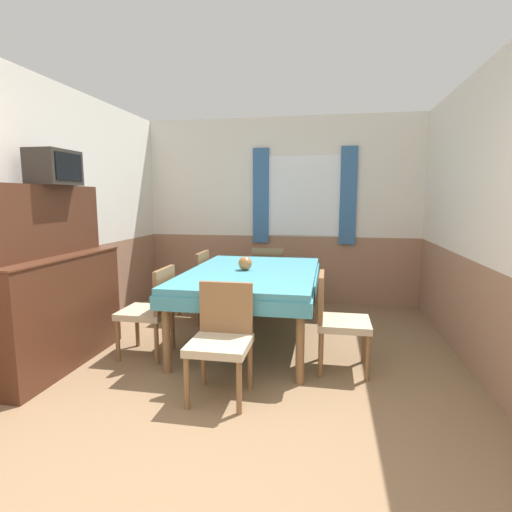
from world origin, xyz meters
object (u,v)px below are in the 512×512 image
object	(u,v)px
chair_left_far	(192,283)
tv	(54,168)
chair_head_near	(222,336)
vase	(245,263)
chair_right_near	(337,318)
chair_left_near	(152,308)
chair_head_window	(269,276)
sideboard	(52,290)
dining_table	(252,280)

from	to	relation	value
chair_left_far	tv	distance (m)	2.04
chair_head_near	vase	bearing A→B (deg)	-86.55
chair_head_near	chair_right_near	xyz separation A→B (m)	(0.86, 0.63, 0.00)
chair_left_near	tv	world-z (taller)	tv
chair_head_window	chair_left_far	bearing A→B (deg)	-143.70
sideboard	tv	xyz separation A→B (m)	(0.05, 0.08, 1.06)
chair_left_far	chair_head_window	distance (m)	1.06
chair_right_near	chair_head_near	bearing A→B (deg)	-53.70
chair_left_far	sideboard	bearing A→B (deg)	153.13
chair_head_window	vase	world-z (taller)	vase
chair_head_window	sideboard	world-z (taller)	sideboard
chair_right_near	tv	distance (m)	2.75
chair_left_near	chair_left_far	distance (m)	1.13
dining_table	tv	world-z (taller)	tv
chair_head_window	vase	distance (m)	1.25
chair_head_near	tv	world-z (taller)	tv
dining_table	tv	size ratio (longest dim) A/B	4.80
chair_left_near	chair_right_near	distance (m)	1.71
chair_left_near	sideboard	xyz separation A→B (m)	(-0.76, -0.37, 0.22)
dining_table	sideboard	world-z (taller)	sideboard
chair_left_near	chair_head_near	bearing A→B (deg)	-126.30
dining_table	chair_right_near	size ratio (longest dim) A/B	2.36
chair_right_near	tv	world-z (taller)	tv
chair_head_window	vase	bearing A→B (deg)	-93.43
chair_left_far	tv	size ratio (longest dim) A/B	2.03
chair_head_window	tv	world-z (taller)	tv
chair_head_window	chair_right_near	size ratio (longest dim) A/B	1.00
chair_left_far	sideboard	world-z (taller)	sideboard
chair_left_near	chair_left_far	world-z (taller)	same
dining_table	chair_head_near	xyz separation A→B (m)	(0.00, -1.20, -0.19)
sideboard	chair_right_near	bearing A→B (deg)	8.42
chair_head_near	tv	bearing A→B (deg)	-12.22
chair_left_far	vase	distance (m)	1.03
chair_left_far	sideboard	distance (m)	1.70
dining_table	sideboard	bearing A→B (deg)	-150.00
tv	chair_left_near	bearing A→B (deg)	22.32
dining_table	vase	distance (m)	0.18
chair_head_window	chair_right_near	world-z (taller)	same
chair_head_window	sideboard	size ratio (longest dim) A/B	0.53
chair_head_near	chair_left_far	bearing A→B (deg)	-64.10
sideboard	tv	distance (m)	1.07
chair_left_near	vase	bearing A→B (deg)	-54.30
tv	chair_head_window	bearing A→B (deg)	52.73
dining_table	chair_head_near	distance (m)	1.21
chair_left_far	tv	bearing A→B (deg)	153.62
chair_left_near	sideboard	size ratio (longest dim) A/B	0.53
dining_table	chair_left_near	xyz separation A→B (m)	(-0.86, -0.57, -0.19)
chair_left_near	tv	xyz separation A→B (m)	(-0.71, -0.29, 1.28)
chair_head_near	vase	world-z (taller)	vase
sideboard	chair_left_far	bearing A→B (deg)	63.13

